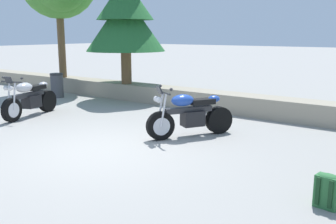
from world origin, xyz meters
TOP-DOWN VIEW (x-y plane):
  - ground_plane at (0.00, 0.00)m, footprint 120.00×120.00m
  - stone_wall at (0.00, 4.80)m, footprint 36.00×0.80m
  - motorcycle_silver_near_left at (-3.80, 1.04)m, footprint 0.87×2.03m
  - motorcycle_blue_centre at (0.89, 1.84)m, footprint 1.23×1.85m
  - rider_backpack at (4.27, -0.08)m, footprint 0.32×0.29m
  - pine_tree_mid_left at (-3.49, 4.66)m, footprint 2.65×2.65m
  - trash_bin at (-5.80, 3.53)m, footprint 0.46×0.46m

SIDE VIEW (x-z plane):
  - ground_plane at x=0.00m, z-range 0.00..0.00m
  - rider_backpack at x=4.27m, z-range 0.01..0.48m
  - stone_wall at x=0.00m, z-range 0.00..0.55m
  - trash_bin at x=-5.80m, z-range 0.00..0.86m
  - motorcycle_silver_near_left at x=-3.80m, z-range -0.10..1.07m
  - motorcycle_blue_centre at x=0.89m, z-range -0.10..1.07m
  - pine_tree_mid_left at x=-3.49m, z-range 0.87..4.86m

